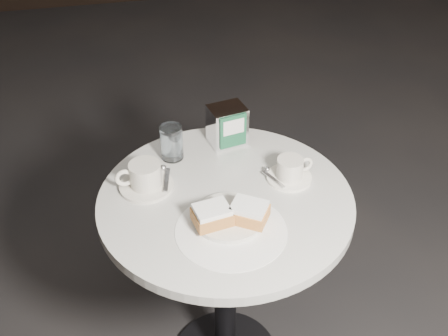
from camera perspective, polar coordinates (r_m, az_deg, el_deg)
cafe_table at (r=1.66m, az=0.15°, el=-8.18°), size 0.70×0.70×0.74m
sugar_spill at (r=1.43m, az=0.72°, el=-6.36°), size 0.34×0.34×0.00m
beignet_plate at (r=1.44m, az=0.60°, el=-4.81°), size 0.21×0.21×0.06m
coffee_cup_left at (r=1.56m, az=-8.03°, el=-0.96°), size 0.16×0.16×0.08m
coffee_cup_right at (r=1.59m, az=6.73°, el=-0.24°), size 0.15×0.15×0.07m
water_glass_left at (r=1.65m, az=-5.34°, el=2.56°), size 0.08×0.08×0.11m
water_glass_right at (r=1.71m, az=0.88°, el=4.32°), size 0.08×0.08×0.12m
napkin_dispenser at (r=1.70m, az=0.33°, el=4.35°), size 0.12×0.11×0.12m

